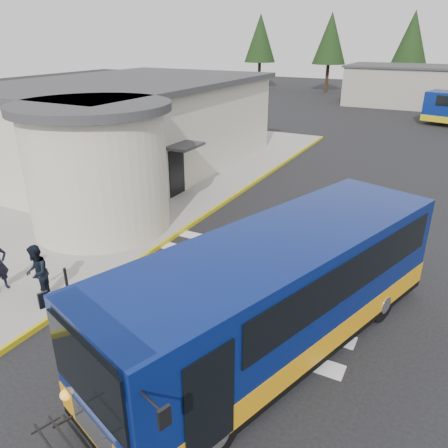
% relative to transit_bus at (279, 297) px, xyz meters
% --- Properties ---
extents(ground, '(140.00, 140.00, 0.00)m').
position_rel_transit_bus_xyz_m(ground, '(-1.74, 2.98, -1.43)').
color(ground, black).
rests_on(ground, ground).
extents(sidewalk, '(10.00, 34.00, 0.15)m').
position_rel_transit_bus_xyz_m(sidewalk, '(-10.74, 6.98, -1.36)').
color(sidewalk, gray).
rests_on(sidewalk, ground).
extents(curb_strip, '(0.12, 34.00, 0.16)m').
position_rel_transit_bus_xyz_m(curb_strip, '(-5.79, 6.98, -1.35)').
color(curb_strip, gold).
rests_on(curb_strip, ground).
extents(station_building, '(12.70, 18.70, 4.80)m').
position_rel_transit_bus_xyz_m(station_building, '(-12.58, 9.89, 1.14)').
color(station_building, beige).
rests_on(station_building, ground).
extents(crosswalk, '(8.00, 5.35, 0.01)m').
position_rel_transit_bus_xyz_m(crosswalk, '(-2.24, 2.18, -1.43)').
color(crosswalk, silver).
rests_on(crosswalk, ground).
extents(transit_bus, '(6.22, 10.87, 2.99)m').
position_rel_transit_bus_xyz_m(transit_bus, '(0.00, 0.00, 0.00)').
color(transit_bus, '#07175A').
rests_on(transit_bus, ground).
extents(pedestrian_b, '(1.00, 1.02, 1.65)m').
position_rel_transit_bus_xyz_m(pedestrian_b, '(-6.74, -1.38, -0.46)').
color(pedestrian_b, black).
rests_on(pedestrian_b, sidewalk).
extents(bollard, '(0.08, 0.08, 1.03)m').
position_rel_transit_bus_xyz_m(bollard, '(-5.94, -1.09, -0.76)').
color(bollard, black).
rests_on(bollard, sidewalk).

